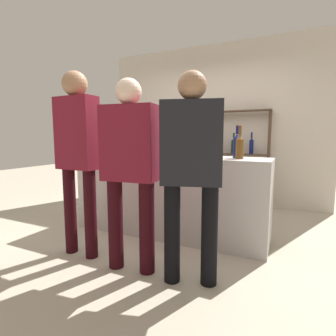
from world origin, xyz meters
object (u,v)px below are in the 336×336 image
Objects in this scene: counter_bottle_1 at (217,146)px; cork_jar at (137,150)px; wine_glass at (204,147)px; ice_bucket at (116,145)px; customer_right at (191,163)px; server_behind_counter at (201,153)px; customer_left at (77,148)px; counter_bottle_2 at (166,145)px; counter_bottle_0 at (237,145)px; counter_bottle_3 at (175,146)px; counter_bottle_4 at (240,146)px; customer_center at (130,162)px.

counter_bottle_1 is 2.67× the size of cork_jar.
cork_jar is (-0.83, -0.10, -0.05)m from wine_glass.
ice_bucket is 0.14× the size of customer_right.
server_behind_counter is (-0.46, 0.80, -0.14)m from counter_bottle_1.
customer_left is at bearing -135.57° from wine_glass.
wine_glass is at bearing -43.96° from customer_left.
counter_bottle_0 is at bearing -0.97° from counter_bottle_2.
counter_bottle_2 is 0.20× the size of customer_right.
customer_right is (1.42, -0.96, -0.10)m from ice_bucket.
counter_bottle_1 is 0.21× the size of server_behind_counter.
counter_bottle_0 is at bearing -26.07° from customer_right.
counter_bottle_3 is 0.19× the size of server_behind_counter.
ice_bucket reaches higher than wine_glass.
counter_bottle_4 is 1.64m from customer_left.
counter_bottle_4 is 1.16m from server_behind_counter.
counter_bottle_4 is 1.19m from customer_center.
ice_bucket is at bearing 34.61° from customer_center.
wine_glass is at bearing -177.41° from counter_bottle_1.
server_behind_counter is at bearing 59.74° from cork_jar.
counter_bottle_4 is 0.20× the size of customer_right.
server_behind_counter is at bearing 128.72° from counter_bottle_4.
cork_jar is (-0.34, -0.12, -0.07)m from counter_bottle_2.
counter_bottle_4 is at bearing -46.97° from customer_center.
counter_bottle_0 is 0.22× the size of server_behind_counter.
customer_right is (-0.16, -0.98, -0.11)m from counter_bottle_0.
counter_bottle_3 is 0.86m from ice_bucket.
customer_right is at bearing -78.07° from wine_glass.
counter_bottle_0 is at bearing 0.59° from counter_bottle_1.
counter_bottle_4 reaches higher than counter_bottle_2.
counter_bottle_3 is at bearing -6.07° from customer_center.
customer_left reaches higher than counter_bottle_1.
counter_bottle_4 is 1.44× the size of ice_bucket.
counter_bottle_4 is at bearing -56.56° from customer_left.
wine_glass is at bearing -2.77° from counter_bottle_2.
wine_glass is at bearing 0.63° from ice_bucket.
wine_glass is 0.84m from cork_jar.
counter_bottle_0 is 0.73m from counter_bottle_3.
customer_left is (-0.63, 0.04, 0.11)m from customer_center.
counter_bottle_1 is 1.44× the size of ice_bucket.
counter_bottle_2 is at bearing -24.79° from customer_left.
counter_bottle_0 reaches higher than counter_bottle_3.
counter_bottle_2 is 1.06× the size of counter_bottle_3.
customer_right is (-0.21, -0.88, -0.11)m from counter_bottle_4.
counter_bottle_1 is 0.99m from cork_jar.
customer_center reaches higher than server_behind_counter.
counter_bottle_3 is at bearing 12.00° from cork_jar.
customer_left is (-1.35, -0.97, -0.02)m from counter_bottle_0.
counter_bottle_4 reaches higher than counter_bottle_3.
server_behind_counter is (0.53, 0.91, -0.07)m from cork_jar.
counter_bottle_4 is 0.19× the size of customer_left.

